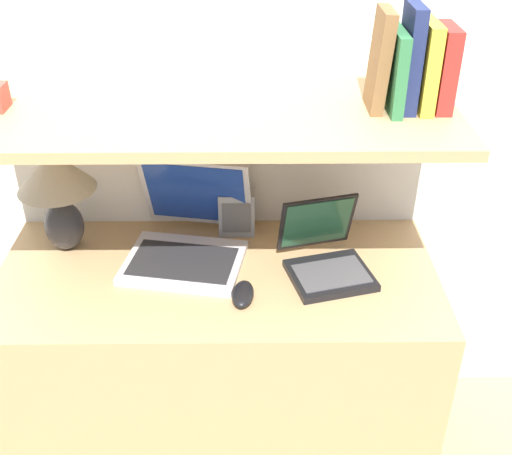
# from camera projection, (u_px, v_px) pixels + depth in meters

# --- Properties ---
(wall_back) EXTENTS (6.00, 0.05, 2.40)m
(wall_back) POSITION_uv_depth(u_px,v_px,m) (217.00, 68.00, 1.83)
(wall_back) COLOR white
(wall_back) RESTS_ON ground_plane
(desk) EXTENTS (1.23, 0.57, 0.73)m
(desk) POSITION_uv_depth(u_px,v_px,m) (221.00, 370.00, 1.97)
(desk) COLOR tan
(desk) RESTS_ON ground_plane
(back_riser) EXTENTS (1.23, 0.04, 1.16)m
(back_riser) POSITION_uv_depth(u_px,v_px,m) (222.00, 256.00, 2.12)
(back_riser) COLOR white
(back_riser) RESTS_ON ground_plane
(shelf) EXTENTS (1.23, 0.51, 0.03)m
(shelf) POSITION_uv_depth(u_px,v_px,m) (212.00, 114.00, 1.60)
(shelf) COLOR tan
(shelf) RESTS_ON back_riser
(table_lamp) EXTENTS (0.22, 0.22, 0.31)m
(table_lamp) POSITION_uv_depth(u_px,v_px,m) (57.00, 185.00, 1.79)
(table_lamp) COLOR #2D2D33
(table_lamp) RESTS_ON desk
(laptop_large) EXTENTS (0.38, 0.39, 0.26)m
(laptop_large) POSITION_uv_depth(u_px,v_px,m) (188.00, 238.00, 1.83)
(laptop_large) COLOR silver
(laptop_large) RESTS_ON desk
(laptop_small) EXTENTS (0.27, 0.29, 0.20)m
(laptop_small) POSITION_uv_depth(u_px,v_px,m) (326.00, 257.00, 1.77)
(laptop_small) COLOR black
(laptop_small) RESTS_ON desk
(computer_mouse) EXTENTS (0.07, 0.12, 0.04)m
(computer_mouse) POSITION_uv_depth(u_px,v_px,m) (243.00, 294.00, 1.67)
(computer_mouse) COLOR black
(computer_mouse) RESTS_ON desk
(router_box) EXTENTS (0.11, 0.07, 0.14)m
(router_box) POSITION_uv_depth(u_px,v_px,m) (237.00, 212.00, 1.93)
(router_box) COLOR gray
(router_box) RESTS_ON desk
(book_red) EXTENTS (0.04, 0.13, 0.20)m
(book_red) POSITION_uv_depth(u_px,v_px,m) (444.00, 68.00, 1.55)
(book_red) COLOR #A82823
(book_red) RESTS_ON shelf
(book_yellow) EXTENTS (0.03, 0.15, 0.21)m
(book_yellow) POSITION_uv_depth(u_px,v_px,m) (426.00, 66.00, 1.54)
(book_yellow) COLOR gold
(book_yellow) RESTS_ON shelf
(book_navy) EXTENTS (0.03, 0.13, 0.25)m
(book_navy) POSITION_uv_depth(u_px,v_px,m) (410.00, 58.00, 1.53)
(book_navy) COLOR navy
(book_navy) RESTS_ON shelf
(book_green) EXTENTS (0.03, 0.18, 0.19)m
(book_green) POSITION_uv_depth(u_px,v_px,m) (395.00, 70.00, 1.55)
(book_green) COLOR #2D7042
(book_green) RESTS_ON shelf
(book_brown) EXTENTS (0.04, 0.12, 0.24)m
(book_brown) POSITION_uv_depth(u_px,v_px,m) (380.00, 60.00, 1.54)
(book_brown) COLOR brown
(book_brown) RESTS_ON shelf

